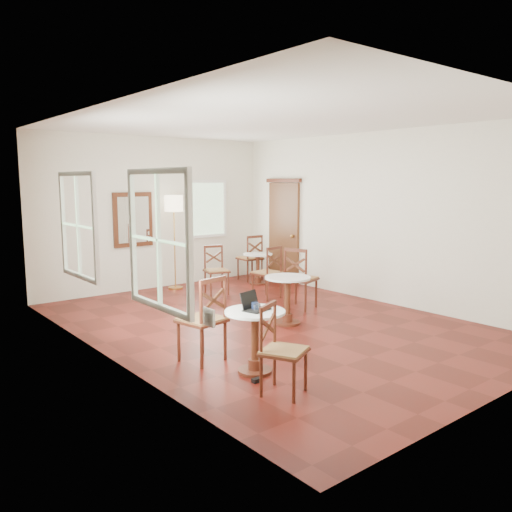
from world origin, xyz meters
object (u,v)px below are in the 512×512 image
at_px(water_glass, 256,309).
at_px(power_adapter, 257,380).
at_px(chair_back_a, 251,258).
at_px(chair_back_b, 216,270).
at_px(cafe_table_mid, 287,295).
at_px(chair_near_a, 203,319).
at_px(navy_mug, 255,306).
at_px(chair_mid_b, 300,278).
at_px(chair_near_b, 282,350).
at_px(mouse, 254,306).
at_px(cafe_table_near, 255,334).
at_px(chair_mid_a, 268,272).
at_px(laptop, 254,305).
at_px(cafe_table_back, 258,265).
at_px(floor_lamp, 174,210).

relative_size(water_glass, power_adapter, 0.91).
xyz_separation_m(chair_back_a, chair_back_b, (-1.36, -0.66, -0.03)).
bearing_deg(power_adapter, cafe_table_mid, 39.60).
bearing_deg(chair_near_a, navy_mug, 99.50).
height_order(chair_back_a, power_adapter, chair_back_a).
bearing_deg(chair_mid_b, chair_near_b, 114.75).
bearing_deg(chair_near_b, chair_near_a, 67.42).
bearing_deg(mouse, power_adapter, -115.40).
bearing_deg(navy_mug, chair_back_a, 52.18).
bearing_deg(chair_mid_b, chair_back_a, -38.96).
bearing_deg(cafe_table_near, chair_mid_b, 36.86).
relative_size(chair_mid_a, laptop, 2.90).
relative_size(cafe_table_back, chair_mid_b, 0.62).
bearing_deg(cafe_table_near, chair_mid_a, 47.56).
distance_m(chair_near_b, laptop, 0.73).
bearing_deg(floor_lamp, cafe_table_near, -109.77).
xyz_separation_m(cafe_table_back, mouse, (-3.15, -3.81, 0.34)).
bearing_deg(mouse, chair_back_a, 61.62).
height_order(chair_mid_b, chair_back_a, chair_mid_b).
xyz_separation_m(cafe_table_back, chair_mid_b, (-0.78, -2.07, 0.12)).
height_order(chair_back_b, mouse, chair_back_b).
distance_m(floor_lamp, power_adapter, 5.39).
xyz_separation_m(cafe_table_back, navy_mug, (-3.21, -3.90, 0.36)).
height_order(chair_near_a, chair_near_b, chair_near_a).
distance_m(chair_mid_b, floor_lamp, 3.06).
bearing_deg(navy_mug, chair_near_a, 110.46).
distance_m(water_glass, power_adapter, 0.76).
bearing_deg(chair_mid_b, cafe_table_back, -39.13).
distance_m(mouse, navy_mug, 0.12).
distance_m(chair_near_a, chair_mid_b, 2.93).
bearing_deg(power_adapter, water_glass, 52.48).
distance_m(cafe_table_near, chair_mid_b, 3.05).
height_order(cafe_table_mid, laptop, laptop).
height_order(cafe_table_back, laptop, laptop).
bearing_deg(chair_back_b, mouse, -102.41).
height_order(cafe_table_back, navy_mug, navy_mug).
xyz_separation_m(cafe_table_mid, navy_mug, (-1.63, -1.25, 0.31)).
relative_size(floor_lamp, mouse, 17.02).
distance_m(laptop, mouse, 0.10).
bearing_deg(water_glass, laptop, 63.20).
height_order(cafe_table_mid, mouse, mouse).
bearing_deg(chair_mid_b, chair_near_a, 94.79).
relative_size(chair_near_a, mouse, 9.44).
distance_m(chair_mid_a, chair_mid_b, 0.93).
xyz_separation_m(chair_mid_a, chair_mid_b, (-0.08, -0.92, 0.04)).
distance_m(cafe_table_back, navy_mug, 5.07).
bearing_deg(water_glass, chair_near_b, -100.31).
relative_size(cafe_table_back, chair_near_a, 0.62).
relative_size(chair_mid_a, chair_mid_b, 0.93).
bearing_deg(chair_mid_b, chair_mid_a, -23.36).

